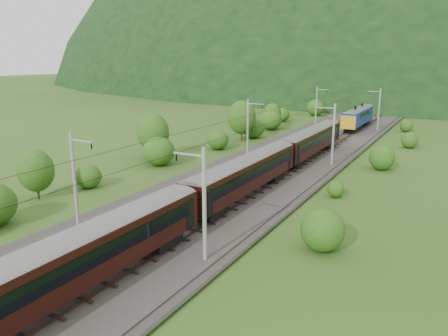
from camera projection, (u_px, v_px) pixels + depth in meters
The scene contains 15 objects.
ground at pixel (136, 245), 33.61m from camera, with size 600.00×600.00×0.00m, color #345019.
railbed at pixel (204, 206), 42.04m from camera, with size 14.00×220.00×0.30m, color #38332D.
track_left at pixel (184, 200), 43.11m from camera, with size 2.40×220.00×0.27m.
track_right at pixel (226, 208), 40.85m from camera, with size 2.40×220.00×0.27m.
catenary_left at pixel (248, 126), 62.48m from camera, with size 2.54×192.28×8.00m.
catenary_right at pixel (333, 133), 56.70m from camera, with size 2.54×192.28×8.00m.
overhead_wires at pixel (204, 135), 40.32m from camera, with size 4.83×198.00×0.03m.
mountain_main at pixel (430, 82), 253.74m from camera, with size 504.00×360.00×244.00m, color black.
mountain_ridge at pixel (268, 76), 344.21m from camera, with size 336.00×280.00×132.00m, color black.
train at pixel (185, 198), 34.41m from camera, with size 2.73×131.15×4.73m.
hazard_post_near at pixel (342, 124), 87.75m from camera, with size 0.15×0.15×1.42m, color red.
hazard_post_far at pixel (278, 160), 56.54m from camera, with size 0.17×0.17×1.59m, color red.
signal at pixel (330, 120), 88.67m from camera, with size 0.25×0.25×2.23m.
vegetation_left at pixel (161, 146), 57.57m from camera, with size 10.73×144.69×6.97m.
vegetation_right at pixel (346, 206), 38.60m from camera, with size 6.23×106.61×2.99m.
Camera 1 is at (21.04, -23.88, 14.04)m, focal length 35.00 mm.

